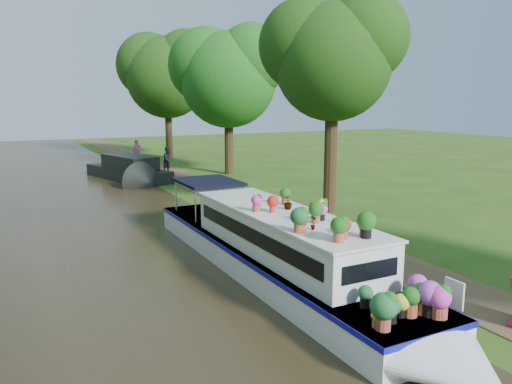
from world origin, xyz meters
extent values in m
plane|color=#284B12|center=(0.00, 0.00, 0.00)|extent=(100.00, 100.00, 0.00)
cube|color=black|center=(-6.00, 0.00, 0.01)|extent=(10.00, 100.00, 0.02)
cube|color=#4F3D25|center=(1.20, 0.00, 0.01)|extent=(2.20, 100.00, 0.03)
cube|color=white|center=(-2.25, -2.51, 0.40)|extent=(2.20, 12.00, 0.75)
cube|color=#100F90|center=(-2.25, -2.51, 0.71)|extent=(2.24, 12.04, 0.12)
cube|color=white|center=(-2.25, -3.31, 1.29)|extent=(1.80, 7.00, 1.05)
cube|color=white|center=(-2.25, -3.31, 1.85)|extent=(1.90, 7.10, 0.06)
cube|color=black|center=(-1.34, -3.31, 1.37)|extent=(0.03, 6.40, 0.38)
cube|color=black|center=(-3.16, -3.31, 1.37)|extent=(0.03, 6.40, 0.38)
cube|color=black|center=(-2.25, 1.79, 1.92)|extent=(1.90, 2.40, 0.10)
cube|color=white|center=(-1.10, -7.91, 1.07)|extent=(0.04, 0.45, 0.55)
imported|color=#175015|center=(-2.55, -5.21, 2.05)|extent=(0.15, 0.20, 0.34)
imported|color=#175015|center=(-1.97, -3.13, 2.08)|extent=(0.29, 0.29, 0.39)
cylinder|color=black|center=(3.80, 3.00, 2.27)|extent=(0.56, 0.56, 4.55)
sphere|color=#17390E|center=(3.80, 3.00, 6.23)|extent=(4.80, 4.80, 4.80)
sphere|color=#17390E|center=(4.76, 2.28, 7.19)|extent=(3.60, 3.60, 3.60)
sphere|color=#17390E|center=(2.96, 3.84, 6.95)|extent=(3.84, 3.84, 3.84)
cylinder|color=black|center=(4.50, 15.00, 1.92)|extent=(0.56, 0.56, 3.85)
sphere|color=#175015|center=(4.50, 15.00, 5.95)|extent=(6.00, 6.00, 6.00)
sphere|color=#175015|center=(5.70, 14.10, 7.15)|extent=(4.50, 4.50, 4.50)
sphere|color=#175015|center=(3.45, 16.05, 6.85)|extent=(4.80, 4.80, 4.80)
cylinder|color=black|center=(4.00, 26.00, 2.10)|extent=(0.56, 0.56, 4.20)
sphere|color=#17390E|center=(4.00, 26.00, 6.51)|extent=(6.60, 6.60, 6.60)
sphere|color=#17390E|center=(5.32, 25.01, 7.83)|extent=(4.95, 4.95, 4.95)
sphere|color=#17390E|center=(2.85, 27.16, 7.50)|extent=(5.28, 5.28, 5.28)
cube|color=black|center=(-1.81, 15.90, 0.36)|extent=(3.88, 7.13, 0.68)
cube|color=black|center=(-1.81, 15.33, 1.10)|extent=(2.69, 4.28, 0.79)
imported|color=#E05CAF|center=(0.50, 22.86, 0.92)|extent=(0.74, 0.58, 1.78)
imported|color=black|center=(1.05, 16.91, 0.90)|extent=(1.03, 0.93, 1.74)
imported|color=#1C5F1F|center=(0.05, -0.99, 0.22)|extent=(0.48, 0.45, 0.43)
camera|label=1|loc=(-8.63, -14.19, 4.73)|focal=35.00mm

